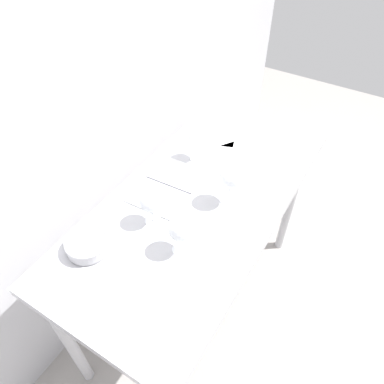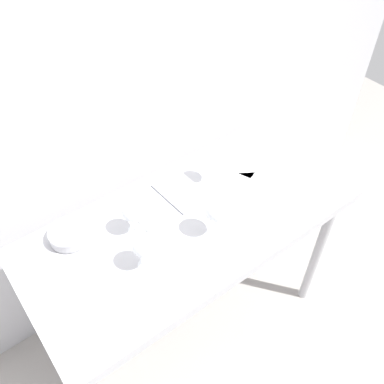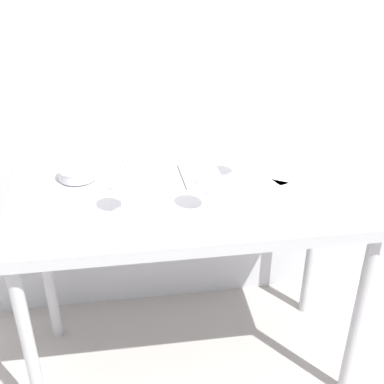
% 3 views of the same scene
% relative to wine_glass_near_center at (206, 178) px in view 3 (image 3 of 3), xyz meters
% --- Properties ---
extents(ground_plane, '(6.00, 6.00, 0.00)m').
position_rel_wine_glass_near_center_xyz_m(ground_plane, '(-0.04, 0.12, -1.04)').
color(ground_plane, gray).
extents(back_wall, '(3.80, 0.04, 2.60)m').
position_rel_wine_glass_near_center_xyz_m(back_wall, '(-0.04, 0.61, 0.26)').
color(back_wall, '#BABABF').
rests_on(back_wall, ground_plane).
extents(steel_counter, '(1.40, 0.65, 0.90)m').
position_rel_wine_glass_near_center_xyz_m(steel_counter, '(-0.04, 0.11, -0.24)').
color(steel_counter, '#B4B4B9').
rests_on(steel_counter, ground_plane).
extents(wine_glass_near_center, '(0.10, 0.10, 0.19)m').
position_rel_wine_glass_near_center_xyz_m(wine_glass_near_center, '(0.00, 0.00, 0.00)').
color(wine_glass_near_center, white).
rests_on(wine_glass_near_center, steel_counter).
extents(wine_glass_far_left, '(0.09, 0.09, 0.16)m').
position_rel_wine_glass_near_center_xyz_m(wine_glass_far_left, '(-0.25, 0.20, -0.02)').
color(wine_glass_far_left, white).
rests_on(wine_glass_far_left, steel_counter).
extents(wine_glass_near_left, '(0.09, 0.09, 0.17)m').
position_rel_wine_glass_near_center_xyz_m(wine_glass_near_left, '(-0.30, 0.03, -0.02)').
color(wine_glass_near_left, white).
rests_on(wine_glass_near_left, steel_counter).
extents(wine_glass_far_right, '(0.09, 0.09, 0.17)m').
position_rel_wine_glass_near_center_xyz_m(wine_glass_far_right, '(0.17, 0.25, -0.02)').
color(wine_glass_far_right, white).
rests_on(wine_glass_far_right, steel_counter).
extents(open_notebook, '(0.34, 0.24, 0.01)m').
position_rel_wine_glass_near_center_xyz_m(open_notebook, '(-0.06, 0.26, -0.13)').
color(open_notebook, white).
rests_on(open_notebook, steel_counter).
extents(tasting_sheet_upper, '(0.27, 0.30, 0.00)m').
position_rel_wine_glass_near_center_xyz_m(tasting_sheet_upper, '(0.26, 0.08, -0.13)').
color(tasting_sheet_upper, white).
rests_on(tasting_sheet_upper, steel_counter).
extents(tasting_sheet_lower, '(0.26, 0.30, 0.00)m').
position_rel_wine_glass_near_center_xyz_m(tasting_sheet_lower, '(0.36, 0.29, -0.13)').
color(tasting_sheet_lower, white).
rests_on(tasting_sheet_lower, steel_counter).
extents(tasting_bowl, '(0.16, 0.16, 0.05)m').
position_rel_wine_glass_near_center_xyz_m(tasting_bowl, '(-0.48, 0.32, -0.11)').
color(tasting_bowl, '#4C4C4C').
rests_on(tasting_bowl, steel_counter).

